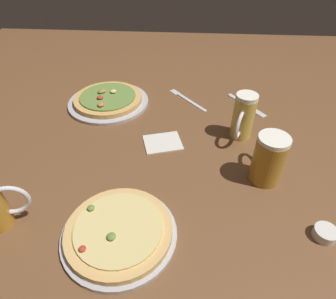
{
  "coord_description": "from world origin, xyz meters",
  "views": [
    {
      "loc": [
        0.05,
        -0.7,
        0.61
      ],
      "look_at": [
        0.0,
        0.0,
        0.02
      ],
      "focal_mm": 30.62,
      "sensor_mm": 36.0,
      "label": 1
    }
  ],
  "objects_px": {
    "napkin_folded": "(163,142)",
    "knife_right": "(246,105)",
    "fork_left": "(187,99)",
    "ramekin_butter": "(325,233)",
    "beer_mug_pale": "(268,158)",
    "pizza_plate_near": "(119,232)",
    "pizza_plate_far": "(108,100)",
    "beer_mug_dark": "(243,117)"
  },
  "relations": [
    {
      "from": "beer_mug_dark",
      "to": "knife_right",
      "type": "distance_m",
      "value": 0.23
    },
    {
      "from": "beer_mug_dark",
      "to": "fork_left",
      "type": "xyz_separation_m",
      "value": [
        -0.19,
        0.24,
        -0.08
      ]
    },
    {
      "from": "napkin_folded",
      "to": "knife_right",
      "type": "xyz_separation_m",
      "value": [
        0.32,
        0.27,
        -0.0
      ]
    },
    {
      "from": "fork_left",
      "to": "napkin_folded",
      "type": "bearing_deg",
      "value": -104.78
    },
    {
      "from": "pizza_plate_far",
      "to": "beer_mug_dark",
      "type": "distance_m",
      "value": 0.55
    },
    {
      "from": "napkin_folded",
      "to": "fork_left",
      "type": "relative_size",
      "value": 0.7
    },
    {
      "from": "beer_mug_dark",
      "to": "knife_right",
      "type": "xyz_separation_m",
      "value": [
        0.05,
        0.21,
        -0.08
      ]
    },
    {
      "from": "knife_right",
      "to": "ramekin_butter",
      "type": "bearing_deg",
      "value": -80.22
    },
    {
      "from": "beer_mug_pale",
      "to": "napkin_folded",
      "type": "relative_size",
      "value": 1.23
    },
    {
      "from": "pizza_plate_far",
      "to": "fork_left",
      "type": "relative_size",
      "value": 1.84
    },
    {
      "from": "pizza_plate_far",
      "to": "napkin_folded",
      "type": "distance_m",
      "value": 0.34
    },
    {
      "from": "pizza_plate_near",
      "to": "knife_right",
      "type": "relative_size",
      "value": 1.58
    },
    {
      "from": "napkin_folded",
      "to": "fork_left",
      "type": "height_order",
      "value": "napkin_folded"
    },
    {
      "from": "pizza_plate_far",
      "to": "beer_mug_pale",
      "type": "bearing_deg",
      "value": -34.75
    },
    {
      "from": "beer_mug_dark",
      "to": "napkin_folded",
      "type": "bearing_deg",
      "value": -167.75
    },
    {
      "from": "pizza_plate_near",
      "to": "beer_mug_pale",
      "type": "distance_m",
      "value": 0.45
    },
    {
      "from": "beer_mug_pale",
      "to": "napkin_folded",
      "type": "height_order",
      "value": "beer_mug_pale"
    },
    {
      "from": "pizza_plate_far",
      "to": "knife_right",
      "type": "bearing_deg",
      "value": 2.49
    },
    {
      "from": "pizza_plate_near",
      "to": "ramekin_butter",
      "type": "distance_m",
      "value": 0.5
    },
    {
      "from": "pizza_plate_near",
      "to": "beer_mug_dark",
      "type": "distance_m",
      "value": 0.55
    },
    {
      "from": "beer_mug_dark",
      "to": "fork_left",
      "type": "relative_size",
      "value": 0.91
    },
    {
      "from": "pizza_plate_near",
      "to": "beer_mug_pale",
      "type": "xyz_separation_m",
      "value": [
        0.39,
        0.23,
        0.06
      ]
    },
    {
      "from": "pizza_plate_far",
      "to": "beer_mug_pale",
      "type": "xyz_separation_m",
      "value": [
        0.55,
        -0.38,
        0.06
      ]
    },
    {
      "from": "pizza_plate_far",
      "to": "ramekin_butter",
      "type": "xyz_separation_m",
      "value": [
        0.67,
        -0.58,
        -0.0
      ]
    },
    {
      "from": "knife_right",
      "to": "fork_left",
      "type": "bearing_deg",
      "value": 173.47
    },
    {
      "from": "napkin_folded",
      "to": "ramekin_butter",
      "type": "bearing_deg",
      "value": -38.4
    },
    {
      "from": "pizza_plate_far",
      "to": "ramekin_butter",
      "type": "bearing_deg",
      "value": -40.97
    },
    {
      "from": "napkin_folded",
      "to": "knife_right",
      "type": "height_order",
      "value": "napkin_folded"
    },
    {
      "from": "fork_left",
      "to": "knife_right",
      "type": "bearing_deg",
      "value": -6.53
    },
    {
      "from": "pizza_plate_near",
      "to": "pizza_plate_far",
      "type": "relative_size",
      "value": 0.87
    },
    {
      "from": "beer_mug_dark",
      "to": "ramekin_butter",
      "type": "distance_m",
      "value": 0.43
    },
    {
      "from": "ramekin_butter",
      "to": "fork_left",
      "type": "relative_size",
      "value": 0.32
    },
    {
      "from": "pizza_plate_far",
      "to": "napkin_folded",
      "type": "height_order",
      "value": "pizza_plate_far"
    },
    {
      "from": "fork_left",
      "to": "knife_right",
      "type": "relative_size",
      "value": 0.99
    },
    {
      "from": "pizza_plate_near",
      "to": "pizza_plate_far",
      "type": "distance_m",
      "value": 0.64
    },
    {
      "from": "ramekin_butter",
      "to": "beer_mug_pale",
      "type": "bearing_deg",
      "value": 119.96
    },
    {
      "from": "knife_right",
      "to": "napkin_folded",
      "type": "bearing_deg",
      "value": -139.98
    },
    {
      "from": "beer_mug_pale",
      "to": "knife_right",
      "type": "distance_m",
      "value": 0.42
    },
    {
      "from": "beer_mug_dark",
      "to": "beer_mug_pale",
      "type": "height_order",
      "value": "beer_mug_dark"
    },
    {
      "from": "pizza_plate_far",
      "to": "knife_right",
      "type": "xyz_separation_m",
      "value": [
        0.56,
        0.02,
        -0.01
      ]
    },
    {
      "from": "pizza_plate_near",
      "to": "ramekin_butter",
      "type": "xyz_separation_m",
      "value": [
        0.5,
        0.03,
        -0.0
      ]
    },
    {
      "from": "beer_mug_pale",
      "to": "ramekin_butter",
      "type": "height_order",
      "value": "beer_mug_pale"
    }
  ]
}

